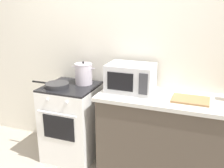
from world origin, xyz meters
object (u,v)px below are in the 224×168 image
stock_pot (84,74)px  frying_pan (57,85)px  stove (72,122)px  microwave (131,78)px  cutting_board (191,100)px

stock_pot → frying_pan: (-0.23, -0.23, -0.10)m
stock_pot → frying_pan: size_ratio=0.62×
stove → microwave: 0.94m
stove → frying_pan: frying_pan is taller
stock_pot → cutting_board: size_ratio=0.81×
frying_pan → cutting_board: size_ratio=1.31×
cutting_board → stove: bearing=-180.0°
frying_pan → microwave: bearing=12.3°
stove → frying_pan: bearing=-139.7°
stove → cutting_board: bearing=0.0°
frying_pan → cutting_board: bearing=3.9°
frying_pan → cutting_board: (1.47, 0.10, -0.02)m
cutting_board → frying_pan: bearing=-176.1°
stock_pot → microwave: bearing=-4.8°
frying_pan → stock_pot: bearing=44.8°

